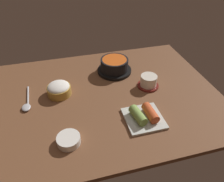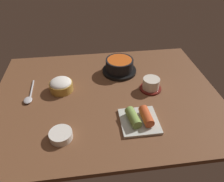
# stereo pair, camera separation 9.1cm
# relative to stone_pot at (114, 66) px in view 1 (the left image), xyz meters

# --- Properties ---
(dining_table) EXTENTS (1.00, 0.76, 0.02)m
(dining_table) POSITION_rel_stone_pot_xyz_m (-0.08, -0.17, -0.05)
(dining_table) COLOR brown
(dining_table) RESTS_ON ground
(stone_pot) EXTENTS (0.17, 0.17, 0.07)m
(stone_pot) POSITION_rel_stone_pot_xyz_m (0.00, 0.00, 0.00)
(stone_pot) COLOR black
(stone_pot) RESTS_ON dining_table
(rice_bowl) EXTENTS (0.10, 0.10, 0.06)m
(rice_bowl) POSITION_rel_stone_pot_xyz_m (-0.29, -0.12, -0.01)
(rice_bowl) COLOR #B78C38
(rice_bowl) RESTS_ON dining_table
(tea_cup_with_saucer) EXTENTS (0.10, 0.10, 0.06)m
(tea_cup_with_saucer) POSITION_rel_stone_pot_xyz_m (0.12, -0.16, -0.01)
(tea_cup_with_saucer) COLOR maroon
(tea_cup_with_saucer) RESTS_ON dining_table
(kimchi_plate) EXTENTS (0.14, 0.14, 0.05)m
(kimchi_plate) POSITION_rel_stone_pot_xyz_m (0.02, -0.36, -0.02)
(kimchi_plate) COLOR silver
(kimchi_plate) RESTS_ON dining_table
(side_bowl_near) EXTENTS (0.08, 0.08, 0.03)m
(side_bowl_near) POSITION_rel_stone_pot_xyz_m (-0.27, -0.39, -0.02)
(side_bowl_near) COLOR white
(side_bowl_near) RESTS_ON dining_table
(spoon) EXTENTS (0.04, 0.17, 0.01)m
(spoon) POSITION_rel_stone_pot_xyz_m (-0.42, -0.15, -0.03)
(spoon) COLOR #B7B7BC
(spoon) RESTS_ON dining_table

